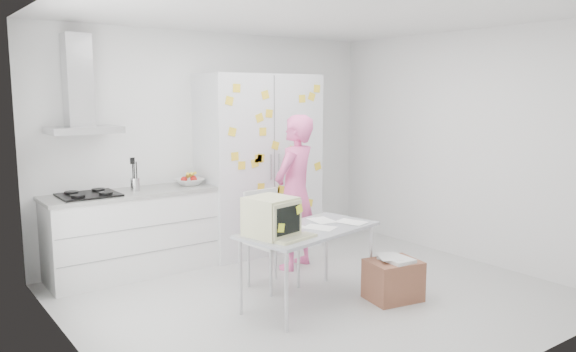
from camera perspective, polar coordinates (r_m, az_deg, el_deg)
floor at (r=5.68m, az=2.80°, el=-12.04°), size 4.50×4.00×0.02m
walls at (r=5.93m, az=-1.49°, el=2.39°), size 4.52×4.01×2.70m
ceiling at (r=5.36m, az=3.02°, el=16.19°), size 4.50×4.00×0.02m
counter_run at (r=6.39m, az=-15.50°, el=-5.47°), size 1.84×0.63×1.28m
range_hood at (r=6.20m, az=-20.44°, el=7.76°), size 0.70×0.48×1.01m
tall_cabinet at (r=6.99m, az=-2.92°, el=1.25°), size 1.50×0.68×2.20m
person at (r=6.30m, az=0.72°, el=-1.66°), size 0.75×0.63×1.74m
desk at (r=5.04m, az=-0.20°, el=-4.88°), size 1.46×0.93×1.07m
chair at (r=5.76m, az=-2.02°, el=-5.76°), size 0.48×0.48×0.99m
cardboard_box at (r=5.57m, az=10.64°, el=-10.28°), size 0.55×0.47×0.42m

